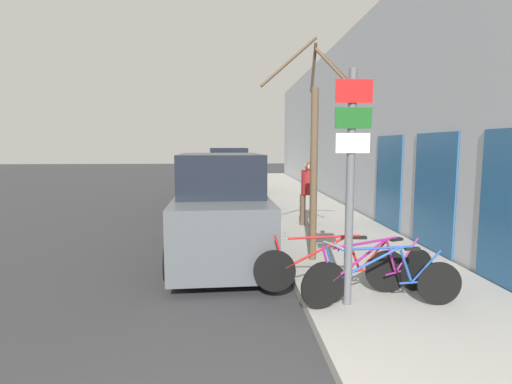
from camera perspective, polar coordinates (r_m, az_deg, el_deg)
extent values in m
plane|color=#333335|center=(13.41, -3.38, -3.54)|extent=(80.00, 80.00, 0.00)
cube|color=#9E9B93|center=(16.37, 5.72, -1.44)|extent=(3.20, 32.00, 0.15)
cube|color=#B2B7C1|center=(16.61, 11.90, 9.55)|extent=(0.20, 32.00, 6.50)
cube|color=#26598C|center=(9.21, 24.01, 0.00)|extent=(0.03, 1.68, 2.49)
cube|color=#26598C|center=(11.42, 18.36, 1.41)|extent=(0.03, 1.68, 2.49)
cylinder|color=#595B60|center=(5.58, 13.28, 0.26)|extent=(0.11, 0.11, 3.23)
cube|color=red|center=(5.53, 13.85, 13.84)|extent=(0.49, 0.02, 0.30)
cube|color=#19591E|center=(5.49, 13.75, 10.23)|extent=(0.49, 0.02, 0.27)
cube|color=white|center=(5.48, 13.65, 6.80)|extent=(0.46, 0.02, 0.26)
cylinder|color=black|center=(5.80, 9.92, -12.69)|extent=(0.62, 0.08, 0.61)
cylinder|color=black|center=(6.24, 24.69, -11.81)|extent=(0.62, 0.08, 0.61)
cylinder|color=#1E4799|center=(5.83, 15.80, -9.80)|extent=(0.88, 0.11, 0.51)
cylinder|color=#1E4799|center=(5.80, 16.63, -7.72)|extent=(1.03, 0.12, 0.08)
cylinder|color=#1E4799|center=(5.99, 20.61, -9.77)|extent=(0.19, 0.05, 0.44)
cylinder|color=#1E4799|center=(6.13, 22.29, -11.81)|extent=(0.55, 0.07, 0.07)
cylinder|color=#1E4799|center=(6.09, 23.08, -9.83)|extent=(0.42, 0.06, 0.49)
cylinder|color=#1E4799|center=(5.73, 10.76, -10.19)|extent=(0.19, 0.05, 0.53)
cube|color=black|center=(5.96, 21.42, -7.56)|extent=(0.21, 0.10, 0.04)
cylinder|color=#99999E|center=(5.68, 11.61, -7.65)|extent=(0.06, 0.44, 0.02)
cylinder|color=black|center=(5.64, 9.39, -13.07)|extent=(0.62, 0.26, 0.65)
cylinder|color=black|center=(6.69, 21.93, -10.29)|extent=(0.62, 0.26, 0.65)
cylinder|color=#8C1E72|center=(5.91, 14.72, -9.23)|extent=(0.91, 0.37, 0.53)
cylinder|color=#8C1E72|center=(5.90, 15.44, -6.99)|extent=(1.06, 0.42, 0.08)
cylinder|color=#8C1E72|center=(6.27, 18.73, -8.68)|extent=(0.20, 0.10, 0.47)
cylinder|color=#8C1E72|center=(6.48, 20.06, -10.54)|extent=(0.57, 0.24, 0.08)
cylinder|color=#8C1E72|center=(6.47, 20.70, -8.49)|extent=(0.43, 0.18, 0.52)
cylinder|color=#8C1E72|center=(5.60, 10.19, -10.27)|extent=(0.20, 0.10, 0.56)
cube|color=black|center=(6.27, 19.40, -6.39)|extent=(0.22, 0.14, 0.04)
cylinder|color=#99999E|center=(5.57, 10.98, -7.43)|extent=(0.18, 0.42, 0.02)
cylinder|color=black|center=(6.17, 2.66, -11.21)|extent=(0.65, 0.08, 0.65)
cylinder|color=black|center=(6.46, 18.19, -10.73)|extent=(0.65, 0.08, 0.65)
cylinder|color=red|center=(6.14, 8.69, -8.45)|extent=(0.95, 0.11, 0.53)
cylinder|color=red|center=(6.10, 9.53, -6.37)|extent=(1.11, 0.12, 0.08)
cylinder|color=red|center=(6.25, 13.77, -8.54)|extent=(0.21, 0.05, 0.47)
cylinder|color=red|center=(6.37, 15.60, -10.66)|extent=(0.60, 0.07, 0.08)
cylinder|color=red|center=(6.33, 16.42, -8.66)|extent=(0.45, 0.06, 0.52)
cylinder|color=red|center=(6.10, 3.48, -8.74)|extent=(0.20, 0.05, 0.56)
cube|color=black|center=(6.21, 14.60, -6.31)|extent=(0.21, 0.09, 0.04)
cylinder|color=#99999E|center=(6.04, 4.31, -6.20)|extent=(0.06, 0.44, 0.02)
cube|color=#51565B|center=(8.56, -5.04, -4.07)|extent=(1.99, 4.86, 1.21)
cube|color=black|center=(8.24, -5.09, 2.63)|extent=(1.72, 2.55, 0.81)
cylinder|color=black|center=(10.14, -10.24, -5.14)|extent=(0.25, 0.64, 0.63)
cylinder|color=black|center=(10.15, -0.05, -5.01)|extent=(0.25, 0.64, 0.63)
cylinder|color=black|center=(7.26, -12.03, -9.91)|extent=(0.25, 0.64, 0.63)
cylinder|color=black|center=(7.29, 2.36, -9.70)|extent=(0.25, 0.64, 0.63)
cube|color=navy|center=(14.14, -4.27, -0.01)|extent=(2.13, 4.75, 1.13)
cube|color=black|center=(13.88, -4.35, 3.78)|extent=(1.81, 2.51, 0.76)
cylinder|color=black|center=(15.71, -7.30, -0.94)|extent=(0.25, 0.63, 0.62)
cylinder|color=black|center=(15.59, -0.47, -0.94)|extent=(0.25, 0.63, 0.62)
cylinder|color=black|center=(12.88, -8.84, -2.63)|extent=(0.25, 0.63, 0.62)
cylinder|color=black|center=(12.74, -0.50, -2.65)|extent=(0.25, 0.63, 0.62)
cube|color=#144728|center=(19.25, -4.02, 1.93)|extent=(2.16, 4.27, 1.24)
cube|color=black|center=(19.03, -4.02, 5.03)|extent=(1.84, 2.27, 0.85)
cylinder|color=black|center=(20.54, -6.85, 0.85)|extent=(0.26, 0.64, 0.62)
cylinder|color=black|center=(20.64, -1.61, 0.92)|extent=(0.26, 0.64, 0.62)
cylinder|color=black|center=(17.98, -6.77, 0.03)|extent=(0.26, 0.64, 0.62)
cylinder|color=black|center=(18.10, -0.78, 0.12)|extent=(0.26, 0.64, 0.62)
cylinder|color=#4C3D2D|center=(11.29, 8.21, -2.53)|extent=(0.16, 0.16, 0.86)
cylinder|color=#4C3D2D|center=(11.26, 6.67, -2.54)|extent=(0.16, 0.16, 0.86)
cylinder|color=maroon|center=(11.18, 7.50, 1.37)|extent=(0.39, 0.39, 0.68)
sphere|color=tan|center=(11.14, 7.54, 3.71)|extent=(0.23, 0.23, 0.23)
cylinder|color=brown|center=(7.73, 8.25, 2.33)|extent=(0.14, 0.14, 3.29)
cylinder|color=brown|center=(8.37, 11.96, 16.33)|extent=(1.22, 0.87, 0.76)
cylinder|color=brown|center=(7.70, 4.68, 18.06)|extent=(1.08, 0.21, 0.95)
cylinder|color=brown|center=(8.14, 8.22, 17.06)|extent=(0.11, 0.65, 0.85)
cylinder|color=brown|center=(7.68, 10.84, 17.22)|extent=(0.58, 0.52, 0.74)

